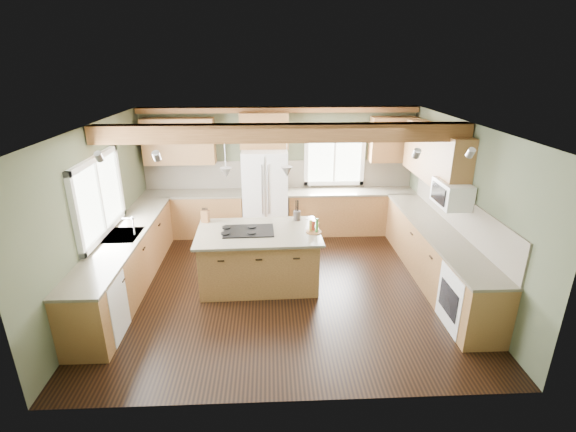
{
  "coord_description": "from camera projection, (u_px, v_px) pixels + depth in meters",
  "views": [
    {
      "loc": [
        -0.2,
        -6.01,
        3.49
      ],
      "look_at": [
        0.08,
        0.3,
        1.09
      ],
      "focal_mm": 26.0,
      "sensor_mm": 36.0,
      "label": 1
    }
  ],
  "objects": [
    {
      "name": "base_cab_back_left",
      "position": [
        194.0,
        215.0,
        8.69
      ],
      "size": [
        2.02,
        0.6,
        0.88
      ],
      "primitive_type": "cube",
      "color": "brown",
      "rests_on": "floor"
    },
    {
      "name": "pendant_right",
      "position": [
        287.0,
        172.0,
        6.3
      ],
      "size": [
        0.18,
        0.18,
        0.16
      ],
      "primitive_type": "cone",
      "rotation": [
        3.14,
        0.0,
        0.0
      ],
      "color": "#B2B2B7",
      "rests_on": "ceiling"
    },
    {
      "name": "upper_cab_over_fridge",
      "position": [
        264.0,
        130.0,
        8.26
      ],
      "size": [
        0.96,
        0.35,
        0.7
      ],
      "primitive_type": "cube",
      "color": "brown",
      "rests_on": "wall_back"
    },
    {
      "name": "ceiling",
      "position": [
        283.0,
        125.0,
        5.94
      ],
      "size": [
        5.6,
        5.6,
        0.0
      ],
      "primitive_type": "plane",
      "rotation": [
        3.14,
        0.0,
        0.0
      ],
      "color": "silver",
      "rests_on": "wall_back"
    },
    {
      "name": "island_top",
      "position": [
        258.0,
        232.0,
        6.62
      ],
      "size": [
        1.99,
        1.29,
        0.04
      ],
      "primitive_type": "cube",
      "rotation": [
        0.0,
        0.0,
        0.03
      ],
      "color": "#443E32",
      "rests_on": "island"
    },
    {
      "name": "bottle_tray",
      "position": [
        314.0,
        226.0,
        6.53
      ],
      "size": [
        0.24,
        0.24,
        0.22
      ],
      "primitive_type": null,
      "rotation": [
        0.0,
        0.0,
        0.0
      ],
      "color": "brown",
      "rests_on": "island_top"
    },
    {
      "name": "upper_cab_right",
      "position": [
        435.0,
        154.0,
        7.12
      ],
      "size": [
        0.35,
        2.2,
        0.9
      ],
      "primitive_type": "cube",
      "color": "brown",
      "rests_on": "wall_right"
    },
    {
      "name": "sink",
      "position": [
        123.0,
        236.0,
        6.48
      ],
      "size": [
        0.5,
        0.65,
        0.03
      ],
      "primitive_type": "cube",
      "color": "#262628",
      "rests_on": "counter_left"
    },
    {
      "name": "dishwasher",
      "position": [
        97.0,
        309.0,
        5.44
      ],
      "size": [
        0.6,
        0.6,
        0.84
      ],
      "primitive_type": "cube",
      "color": "white",
      "rests_on": "floor"
    },
    {
      "name": "window_left",
      "position": [
        98.0,
        197.0,
        6.24
      ],
      "size": [
        0.04,
        1.6,
        1.05
      ],
      "primitive_type": "cube",
      "color": "white",
      "rests_on": "wall_left"
    },
    {
      "name": "floor",
      "position": [
        284.0,
        285.0,
        6.86
      ],
      "size": [
        5.6,
        5.6,
        0.0
      ],
      "primitive_type": "plane",
      "color": "black",
      "rests_on": "ground"
    },
    {
      "name": "upper_cab_back_left",
      "position": [
        179.0,
        141.0,
        8.26
      ],
      "size": [
        1.4,
        0.35,
        0.9
      ],
      "primitive_type": "cube",
      "color": "brown",
      "rests_on": "wall_back"
    },
    {
      "name": "wall_right",
      "position": [
        462.0,
        208.0,
        6.52
      ],
      "size": [
        0.0,
        5.0,
        5.0
      ],
      "primitive_type": "plane",
      "rotation": [
        1.57,
        0.0,
        -1.57
      ],
      "color": "#475039",
      "rests_on": "ground"
    },
    {
      "name": "counter_right",
      "position": [
        439.0,
        230.0,
        6.7
      ],
      "size": [
        0.64,
        3.74,
        0.04
      ],
      "primitive_type": "cube",
      "color": "#443E32",
      "rests_on": "base_cab_right"
    },
    {
      "name": "refrigerator",
      "position": [
        265.0,
        194.0,
        8.51
      ],
      "size": [
        0.9,
        0.74,
        1.8
      ],
      "primitive_type": "cube",
      "color": "white",
      "rests_on": "floor"
    },
    {
      "name": "pendant_left",
      "position": [
        226.0,
        173.0,
        6.24
      ],
      "size": [
        0.18,
        0.18,
        0.16
      ],
      "primitive_type": "cone",
      "rotation": [
        3.14,
        0.0,
        0.0
      ],
      "color": "#B2B2B7",
      "rests_on": "ceiling"
    },
    {
      "name": "utensil_crock",
      "position": [
        297.0,
        216.0,
        7.04
      ],
      "size": [
        0.14,
        0.14,
        0.16
      ],
      "primitive_type": "cylinder",
      "rotation": [
        0.0,
        0.0,
        -0.18
      ],
      "color": "#433B36",
      "rests_on": "island_top"
    },
    {
      "name": "counter_back_right",
      "position": [
        351.0,
        191.0,
        8.66
      ],
      "size": [
        2.66,
        0.64,
        0.04
      ],
      "primitive_type": "cube",
      "color": "#443E32",
      "rests_on": "base_cab_back_right"
    },
    {
      "name": "upper_cab_back_corner",
      "position": [
        393.0,
        139.0,
        8.44
      ],
      "size": [
        0.9,
        0.35,
        0.9
      ],
      "primitive_type": "cube",
      "color": "brown",
      "rests_on": "wall_back"
    },
    {
      "name": "counter_left",
      "position": [
        123.0,
        236.0,
        6.48
      ],
      "size": [
        0.64,
        3.74,
        0.04
      ],
      "primitive_type": "cube",
      "color": "#443E32",
      "rests_on": "base_cab_left"
    },
    {
      "name": "base_cab_right",
      "position": [
        435.0,
        256.0,
        6.86
      ],
      "size": [
        0.6,
        3.7,
        0.88
      ],
      "primitive_type": "cube",
      "color": "brown",
      "rests_on": "floor"
    },
    {
      "name": "backsplash_back",
      "position": [
        279.0,
        174.0,
        8.76
      ],
      "size": [
        5.58,
        0.03,
        0.58
      ],
      "primitive_type": "cube",
      "color": "brown",
      "rests_on": "wall_back"
    },
    {
      "name": "base_cab_left",
      "position": [
        127.0,
        262.0,
        6.65
      ],
      "size": [
        0.6,
        3.7,
        0.88
      ],
      "primitive_type": "cube",
      "color": "brown",
      "rests_on": "floor"
    },
    {
      "name": "oven",
      "position": [
        470.0,
        299.0,
        5.65
      ],
      "size": [
        0.6,
        0.72,
        0.84
      ],
      "primitive_type": "cube",
      "color": "white",
      "rests_on": "floor"
    },
    {
      "name": "faucet",
      "position": [
        134.0,
        227.0,
        6.44
      ],
      "size": [
        0.02,
        0.02,
        0.28
      ],
      "primitive_type": "cylinder",
      "color": "#B2B2B7",
      "rests_on": "sink"
    },
    {
      "name": "backsplash_right",
      "position": [
        459.0,
        212.0,
        6.6
      ],
      "size": [
        0.03,
        3.7,
        0.58
      ],
      "primitive_type": "cube",
      "color": "brown",
      "rests_on": "wall_right"
    },
    {
      "name": "window_back",
      "position": [
        334.0,
        158.0,
        8.68
      ],
      "size": [
        1.1,
        0.04,
        1.0
      ],
      "primitive_type": "cube",
      "color": "white",
      "rests_on": "wall_back"
    },
    {
      "name": "soffit_trim",
      "position": [
        279.0,
        110.0,
        8.2
      ],
      "size": [
        5.55,
        0.2,
        0.1
      ],
      "primitive_type": "cube",
      "color": "#513017",
      "rests_on": "ceiling"
    },
    {
      "name": "wall_back",
      "position": [
        279.0,
        170.0,
        8.74
      ],
      "size": [
        5.6,
        0.0,
        5.6
      ],
      "primitive_type": "plane",
      "rotation": [
        1.57,
        0.0,
        0.0
      ],
      "color": "#475039",
      "rests_on": "ground"
    },
    {
      "name": "cooktop",
      "position": [
        249.0,
        231.0,
        6.6
      ],
      "size": [
        0.81,
        0.55,
        0.02
      ],
      "primitive_type": "cube",
      "rotation": [
        0.0,
        0.0,
        0.03
      ],
      "color": "black",
      "rests_on": "island_top"
    },
    {
      "name": "microwave",
      "position": [
        452.0,
        194.0,
        6.38
      ],
      "size": [
        0.4,
        0.7,
        0.38
      ],
      "primitive_type": "cube",
      "color": "white",
      "rests_on": "wall_right"
    },
    {
      "name": "wall_left",
      "position": [
        98.0,
        213.0,
        6.28
      ],
      "size": [
        0.0,
        5.0,
        5.0
      ],
      "primitive_type": "plane",
      "rotation": [
        1.57,
        0.0,
        1.57
      ],
      "color": "#475039",
      "rests_on": "ground"
    },
    {
      "name": "counter_back_left",
      "position": [
        192.0,
        194.0,
        8.52
      ],
      "size": [
        2.06,
        0.64,
        0.04
      ],
      "primitive_type": "cube",
      "color": "#443E32",
      "rests_on": "base_cab_back_left"
    },
    {
      "name": "island",
      "position": [
        259.0,
        258.0,
        6.78
      ],
      "size": [
        1.86,
        1.17,
        0.88
      ],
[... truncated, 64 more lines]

